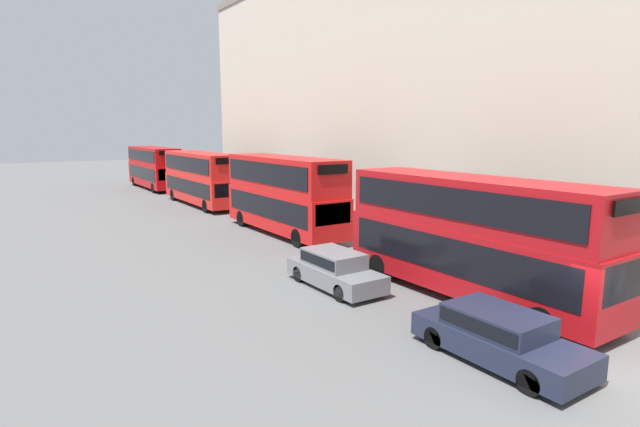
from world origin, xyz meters
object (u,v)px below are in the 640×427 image
(bus_leading, at_px, (471,232))
(bus_second_in_queue, at_px, (284,192))
(car_dark_sedan, at_px, (498,334))
(pedestrian, at_px, (169,178))
(car_hatchback, at_px, (335,268))
(bus_trailing, at_px, (154,166))
(bus_third_in_queue, at_px, (201,176))

(bus_leading, bearing_deg, bus_second_in_queue, 90.00)
(car_dark_sedan, relative_size, pedestrian, 2.98)
(bus_leading, relative_size, car_dark_sedan, 2.26)
(pedestrian, bearing_deg, car_hatchback, -98.36)
(bus_second_in_queue, xyz_separation_m, bus_trailing, (-0.00, 27.29, -0.14))
(bus_third_in_queue, bearing_deg, bus_leading, -90.00)
(car_dark_sedan, relative_size, car_hatchback, 1.04)
(car_hatchback, bearing_deg, bus_second_in_queue, 71.16)
(car_dark_sedan, xyz_separation_m, car_hatchback, (0.00, 7.54, 0.02))
(car_dark_sedan, bearing_deg, bus_third_in_queue, 83.75)
(bus_second_in_queue, xyz_separation_m, pedestrian, (2.56, 30.59, -1.78))
(bus_second_in_queue, height_order, bus_third_in_queue, bus_second_in_queue)
(bus_second_in_queue, xyz_separation_m, bus_third_in_queue, (0.00, 13.53, -0.15))
(bus_leading, xyz_separation_m, pedestrian, (2.56, 44.25, -1.73))
(bus_third_in_queue, distance_m, car_dark_sedan, 31.26)
(car_hatchback, relative_size, pedestrian, 2.87)
(bus_leading, height_order, car_dark_sedan, bus_leading)
(bus_trailing, relative_size, car_dark_sedan, 2.32)
(car_hatchback, bearing_deg, pedestrian, 81.64)
(bus_trailing, height_order, pedestrian, bus_trailing)
(pedestrian, bearing_deg, bus_trailing, -127.79)
(bus_second_in_queue, bearing_deg, pedestrian, 85.22)
(bus_third_in_queue, xyz_separation_m, bus_trailing, (-0.00, 13.76, 0.01))
(car_dark_sedan, xyz_separation_m, pedestrian, (5.96, 48.09, -0.02))
(bus_trailing, xyz_separation_m, car_hatchback, (-3.40, -37.26, -1.59))
(bus_leading, distance_m, bus_second_in_queue, 13.66)
(bus_leading, distance_m, car_hatchback, 5.30)
(bus_second_in_queue, distance_m, car_hatchback, 10.67)
(pedestrian, bearing_deg, bus_third_in_queue, -98.52)
(bus_third_in_queue, relative_size, pedestrian, 7.00)
(bus_second_in_queue, height_order, car_hatchback, bus_second_in_queue)
(bus_trailing, xyz_separation_m, pedestrian, (2.56, 3.30, -1.64))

